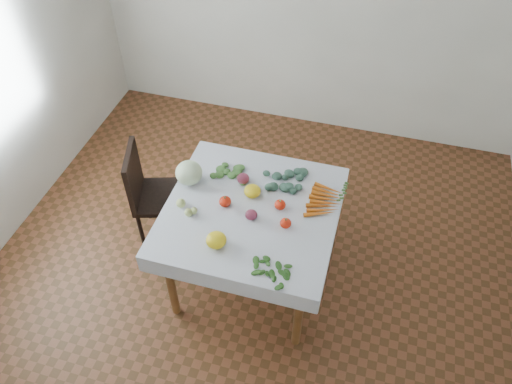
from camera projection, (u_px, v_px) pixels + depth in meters
ground at (252, 275)px, 3.81m from camera, size 4.00×4.00×0.00m
table at (251, 219)px, 3.34m from camera, size 1.00×1.00×0.75m
tablecloth at (251, 209)px, 3.27m from camera, size 1.12×1.12×0.01m
chair at (150, 190)px, 3.76m from camera, size 0.49×0.49×0.86m
cabbage at (189, 173)px, 3.39m from camera, size 0.21×0.21×0.17m
tomato_a at (280, 205)px, 3.25m from camera, size 0.09×0.09×0.07m
tomato_b at (251, 191)px, 3.34m from camera, size 0.09×0.09×0.07m
tomato_c at (225, 202)px, 3.27m from camera, size 0.11×0.11×0.07m
tomato_d at (286, 223)px, 3.14m from camera, size 0.09×0.09×0.06m
heirloom_back at (252, 191)px, 3.33m from camera, size 0.12×0.12×0.08m
heirloom_front at (216, 240)px, 3.03m from camera, size 0.14×0.14×0.09m
onion_a at (243, 179)px, 3.42m from camera, size 0.10×0.10×0.07m
onion_b at (251, 215)px, 3.19m from camera, size 0.08×0.08×0.07m
tomatillo_cluster at (188, 210)px, 3.23m from camera, size 0.13×0.11×0.05m
carrot_bunch at (324, 201)px, 3.30m from camera, size 0.22×0.33×0.03m
kale_bunch at (283, 179)px, 3.44m from camera, size 0.27×0.25×0.04m
basil_bunch at (271, 272)px, 2.92m from camera, size 0.24×0.19×0.01m
dill_bunch at (231, 173)px, 3.49m from camera, size 0.26×0.19×0.03m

